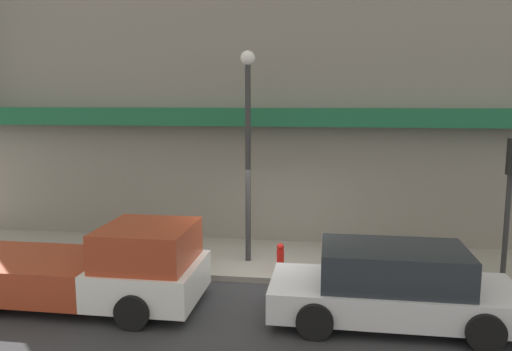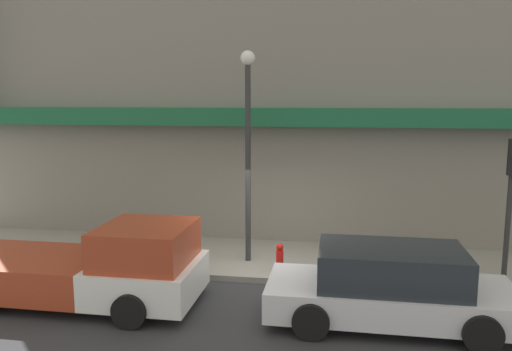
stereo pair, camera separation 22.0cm
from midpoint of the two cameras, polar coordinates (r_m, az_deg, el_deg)
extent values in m
plane|color=#2D2D30|center=(11.81, 1.37, -12.29)|extent=(80.00, 80.00, 0.00)
cube|color=gray|center=(13.25, 2.35, -9.59)|extent=(36.00, 3.14, 0.14)
cube|color=gray|center=(15.65, 3.89, 11.45)|extent=(19.80, 3.00, 9.97)
cube|color=#195B38|center=(13.85, 3.10, 6.68)|extent=(18.22, 0.60, 0.50)
cube|color=white|center=(10.65, -11.74, -11.51)|extent=(2.10, 2.05, 0.73)
cube|color=#9E381E|center=(10.42, -11.86, -7.65)|extent=(1.78, 1.88, 0.77)
cube|color=#9E381E|center=(11.82, -23.86, -10.04)|extent=(3.15, 2.05, 0.73)
cylinder|color=black|center=(11.62, -9.60, -11.01)|extent=(0.67, 0.22, 0.67)
cylinder|color=black|center=(9.85, -13.61, -14.85)|extent=(0.67, 0.22, 0.67)
cylinder|color=black|center=(13.01, -23.46, -9.46)|extent=(0.67, 0.22, 0.67)
cube|color=silver|center=(10.09, 15.63, -13.41)|extent=(4.62, 1.82, 0.57)
cube|color=#23282D|center=(9.87, 15.79, -9.95)|extent=(2.68, 1.64, 0.71)
cylinder|color=black|center=(11.22, 22.56, -12.30)|extent=(0.67, 0.22, 0.67)
cylinder|color=black|center=(9.60, 25.07, -16.09)|extent=(0.67, 0.22, 0.67)
cylinder|color=black|center=(10.93, 7.42, -12.25)|extent=(0.67, 0.22, 0.67)
cylinder|color=black|center=(9.26, 6.99, -16.25)|extent=(0.67, 0.22, 0.67)
cylinder|color=red|center=(12.13, 3.26, -9.68)|extent=(0.18, 0.18, 0.53)
sphere|color=red|center=(12.03, 3.27, -8.16)|extent=(0.17, 0.17, 0.17)
cylinder|color=#2D2D2D|center=(12.42, -0.41, 1.12)|extent=(0.14, 0.14, 4.90)
sphere|color=silver|center=(12.35, -0.43, 13.30)|extent=(0.36, 0.36, 0.36)
cylinder|color=#2D2D2D|center=(12.59, 27.38, -3.59)|extent=(0.12, 0.12, 3.24)
camera|label=1|loc=(0.11, -89.49, 0.08)|focal=35.00mm
camera|label=2|loc=(0.11, 90.51, -0.08)|focal=35.00mm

